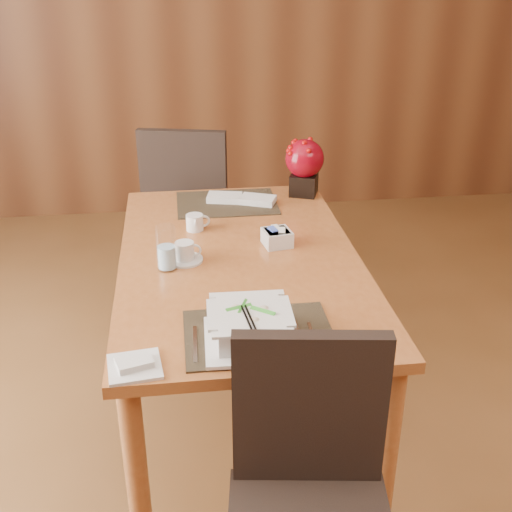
{
  "coord_description": "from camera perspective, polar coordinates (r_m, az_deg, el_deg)",
  "views": [
    {
      "loc": [
        -0.22,
        -1.57,
        1.81
      ],
      "look_at": [
        0.03,
        0.35,
        0.87
      ],
      "focal_mm": 45.0,
      "sensor_mm": 36.0,
      "label": 1
    }
  ],
  "objects": [
    {
      "name": "placemat_near",
      "position": [
        1.95,
        0.27,
        -6.99
      ],
      "size": [
        0.45,
        0.33,
        0.01
      ],
      "primitive_type": "cube",
      "color": "black",
      "rests_on": "dining_table"
    },
    {
      "name": "dining_table",
      "position": [
        2.47,
        -1.44,
        -2.04
      ],
      "size": [
        0.9,
        1.5,
        0.75
      ],
      "color": "#A25C2D",
      "rests_on": "ground"
    },
    {
      "name": "coffee_cup",
      "position": [
        2.39,
        -6.35,
        0.27
      ],
      "size": [
        0.13,
        0.13,
        0.08
      ],
      "rotation": [
        0.0,
        0.0,
        -0.13
      ],
      "color": "silver",
      "rests_on": "dining_table"
    },
    {
      "name": "napkins_far",
      "position": [
        2.93,
        -1.13,
        5.1
      ],
      "size": [
        0.33,
        0.2,
        0.03
      ],
      "primitive_type": null,
      "rotation": [
        0.0,
        0.0,
        -0.32
      ],
      "color": "silver",
      "rests_on": "dining_table"
    },
    {
      "name": "berry_decor",
      "position": [
        3.0,
        4.33,
        8.18
      ],
      "size": [
        0.18,
        0.18,
        0.26
      ],
      "rotation": [
        0.0,
        0.0,
        -0.37
      ],
      "color": "black",
      "rests_on": "dining_table"
    },
    {
      "name": "sugar_caddy",
      "position": [
        2.51,
        1.88,
        1.63
      ],
      "size": [
        0.12,
        0.12,
        0.06
      ],
      "primitive_type": "cube",
      "rotation": [
        0.0,
        0.0,
        0.17
      ],
      "color": "silver",
      "rests_on": "dining_table"
    },
    {
      "name": "near_chair",
      "position": [
        1.8,
        4.82,
        -19.89
      ],
      "size": [
        0.49,
        0.49,
        0.93
      ],
      "rotation": [
        0.0,
        0.0,
        -0.14
      ],
      "color": "black",
      "rests_on": "ground"
    },
    {
      "name": "bread_plate",
      "position": [
        1.84,
        -10.74,
        -9.64
      ],
      "size": [
        0.16,
        0.16,
        0.01
      ],
      "primitive_type": "cube",
      "rotation": [
        0.0,
        0.0,
        0.12
      ],
      "color": "silver",
      "rests_on": "dining_table"
    },
    {
      "name": "far_chair",
      "position": [
        3.46,
        -5.91,
        4.6
      ],
      "size": [
        0.56,
        0.56,
        1.0
      ],
      "rotation": [
        0.0,
        0.0,
        2.91
      ],
      "color": "black",
      "rests_on": "ground"
    },
    {
      "name": "placemat_far",
      "position": [
        2.93,
        -2.61,
        4.72
      ],
      "size": [
        0.45,
        0.33,
        0.01
      ],
      "primitive_type": "cube",
      "color": "black",
      "rests_on": "dining_table"
    },
    {
      "name": "water_glass",
      "position": [
        2.32,
        -7.98,
        0.71
      ],
      "size": [
        0.08,
        0.08,
        0.17
      ],
      "primitive_type": "cylinder",
      "rotation": [
        0.0,
        0.0,
        0.17
      ],
      "color": "silver",
      "rests_on": "dining_table"
    },
    {
      "name": "back_wall",
      "position": [
        4.59,
        -4.96,
        20.74
      ],
      "size": [
        5.0,
        0.02,
        2.8
      ],
      "primitive_type": "cube",
      "color": "brown",
      "rests_on": "ground"
    },
    {
      "name": "soup_setting",
      "position": [
        1.89,
        -0.55,
        -6.4
      ],
      "size": [
        0.27,
        0.27,
        0.11
      ],
      "rotation": [
        0.0,
        0.0,
        -0.03
      ],
      "color": "silver",
      "rests_on": "dining_table"
    },
    {
      "name": "creamer_jug",
      "position": [
        2.65,
        -5.47,
        2.99
      ],
      "size": [
        0.1,
        0.1,
        0.07
      ],
      "primitive_type": null,
      "rotation": [
        0.0,
        0.0,
        0.08
      ],
      "color": "silver",
      "rests_on": "dining_table"
    }
  ]
}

